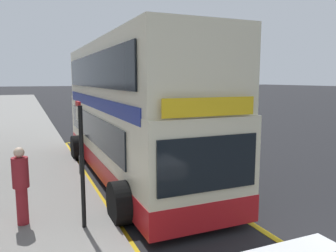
{
  "coord_description": "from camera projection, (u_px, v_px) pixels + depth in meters",
  "views": [
    {
      "loc": [
        -5.68,
        -2.68,
        3.24
      ],
      "look_at": [
        -1.03,
        8.14,
        1.58
      ],
      "focal_mm": 35.56,
      "sensor_mm": 36.0,
      "label": 1
    }
  ],
  "objects": [
    {
      "name": "bus_stop_sign",
      "position": [
        81.0,
        154.0,
        6.89
      ],
      "size": [
        0.09,
        0.51,
        2.65
      ],
      "color": "black",
      "rests_on": "pavement_near"
    },
    {
      "name": "pavement_near",
      "position": [
        11.0,
        113.0,
        31.47
      ],
      "size": [
        6.0,
        76.0,
        0.14
      ],
      "primitive_type": "cube",
      "color": "gray",
      "rests_on": "ground"
    },
    {
      "name": "ground_plane",
      "position": [
        86.0,
        111.0,
        34.22
      ],
      "size": [
        260.0,
        260.0,
        0.0
      ],
      "primitive_type": "plane",
      "color": "black"
    },
    {
      "name": "bus_bay_markings",
      "position": [
        131.0,
        175.0,
        11.28
      ],
      "size": [
        2.95,
        13.83,
        0.01
      ],
      "color": "gold",
      "rests_on": "ground"
    },
    {
      "name": "parked_car_grey_across",
      "position": [
        123.0,
        100.0,
        39.31
      ],
      "size": [
        2.09,
        4.2,
        1.62
      ],
      "rotation": [
        0.0,
        0.0,
        0.04
      ],
      "color": "slate",
      "rests_on": "ground"
    },
    {
      "name": "parked_car_teal_distant",
      "position": [
        114.0,
        104.0,
        33.48
      ],
      "size": [
        2.09,
        4.2,
        1.62
      ],
      "rotation": [
        0.0,
        0.0,
        0.03
      ],
      "color": "#196066",
      "rests_on": "ground"
    },
    {
      "name": "pedestrian_waiting_near_sign",
      "position": [
        21.0,
        183.0,
        7.07
      ],
      "size": [
        0.34,
        0.34,
        1.69
      ],
      "color": "maroon",
      "rests_on": "pavement_near"
    },
    {
      "name": "double_decker_bus",
      "position": [
        131.0,
        115.0,
        11.12
      ],
      "size": [
        3.23,
        10.38,
        4.4
      ],
      "color": "beige",
      "rests_on": "ground"
    }
  ]
}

